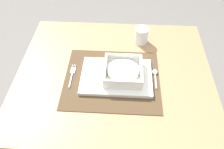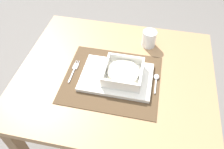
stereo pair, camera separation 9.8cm
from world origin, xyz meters
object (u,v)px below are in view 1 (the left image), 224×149
drinking_glass (141,36)px  spoon (155,74)px  dining_table (114,88)px  porridge_bowl (123,72)px  fork (72,74)px  bread_knife (144,79)px  butter_knife (150,79)px

drinking_glass → spoon: bearing=-75.8°
spoon → drinking_glass: bearing=104.8°
dining_table → porridge_bowl: size_ratio=5.38×
dining_table → fork: bearing=-174.1°
bread_knife → drinking_glass: (-0.01, 0.26, 0.03)m
fork → butter_knife: (0.34, -0.01, 0.00)m
dining_table → bread_knife: (0.13, -0.04, 0.11)m
bread_knife → dining_table: bearing=165.3°
spoon → bread_knife: size_ratio=0.80×
fork → drinking_glass: 0.40m
spoon → butter_knife: 0.04m
dining_table → butter_knife: bearing=-10.7°
fork → drinking_glass: (0.31, 0.24, 0.03)m
dining_table → fork: (-0.19, -0.02, 0.11)m
dining_table → fork: size_ratio=6.44×
butter_knife → porridge_bowl: bearing=176.5°
fork → spoon: 0.37m
fork → spoon: size_ratio=1.26×
fork → bread_knife: bread_knife is taller
drinking_glass → fork: bearing=-142.1°
drinking_glass → porridge_bowl: bearing=-109.1°
bread_knife → fork: bearing=177.4°
butter_knife → bread_knife: size_ratio=0.98×
porridge_bowl → spoon: porridge_bowl is taller
porridge_bowl → drinking_glass: (0.09, 0.25, -0.00)m
spoon → bread_knife: 0.06m
porridge_bowl → fork: 0.23m
porridge_bowl → bread_knife: porridge_bowl is taller
butter_knife → bread_knife: same height
porridge_bowl → butter_knife: 0.12m
spoon → porridge_bowl: bearing=-170.2°
porridge_bowl → bread_knife: size_ratio=1.20×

